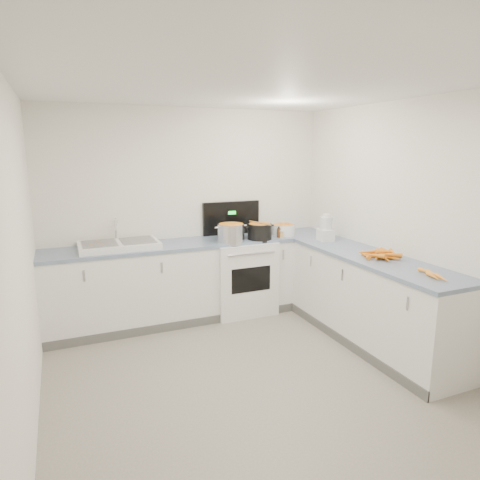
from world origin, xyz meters
name	(u,v)px	position (x,y,z in m)	size (l,w,h in m)	color
floor	(258,384)	(0.00, 0.00, 0.00)	(3.50, 4.00, 0.00)	gray
ceiling	(260,83)	(0.00, 0.00, 2.50)	(3.50, 4.00, 0.00)	white
wall_back	(189,212)	(0.00, 2.00, 1.25)	(3.50, 2.50, 0.00)	white
wall_front	(478,347)	(0.00, -2.00, 1.25)	(3.50, 2.50, 0.00)	white
wall_left	(19,268)	(-1.75, 0.00, 1.25)	(4.00, 2.50, 0.00)	white
wall_right	(421,229)	(1.75, 0.00, 1.25)	(4.00, 2.50, 0.00)	white
counter_back	(198,279)	(0.00, 1.70, 0.47)	(3.50, 0.62, 0.94)	white
counter_right	(371,300)	(1.45, 0.30, 0.47)	(0.62, 2.20, 0.94)	white
stove	(240,274)	(0.55, 1.69, 0.47)	(0.76, 0.65, 1.36)	white
sink	(119,245)	(-0.90, 1.70, 0.98)	(0.86, 0.52, 0.31)	white
steel_pot	(231,234)	(0.37, 1.53, 1.04)	(0.32, 0.32, 0.23)	silver
black_pot	(260,232)	(0.74, 1.53, 1.02)	(0.29, 0.29, 0.21)	black
wooden_spoon	(260,223)	(0.74, 1.53, 1.14)	(0.02, 0.02, 0.39)	#AD7A47
mixing_bowl	(283,230)	(1.13, 1.65, 1.01)	(0.30, 0.30, 0.14)	white
extract_bottle	(279,233)	(1.01, 1.53, 1.00)	(0.05, 0.05, 0.11)	#593319
spice_jar	(282,235)	(1.03, 1.50, 0.98)	(0.04, 0.04, 0.08)	#E5B266
food_processor	(326,229)	(1.43, 1.15, 1.08)	(0.18, 0.21, 0.32)	white
carrot_pile	(381,255)	(1.47, 0.21, 0.98)	(0.42, 0.40, 0.09)	orange
peeled_carrots	(433,275)	(1.43, -0.48, 0.96)	(0.15, 0.36, 0.04)	orange
peelings	(96,243)	(-1.14, 1.70, 1.02)	(0.22, 0.28, 0.01)	tan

